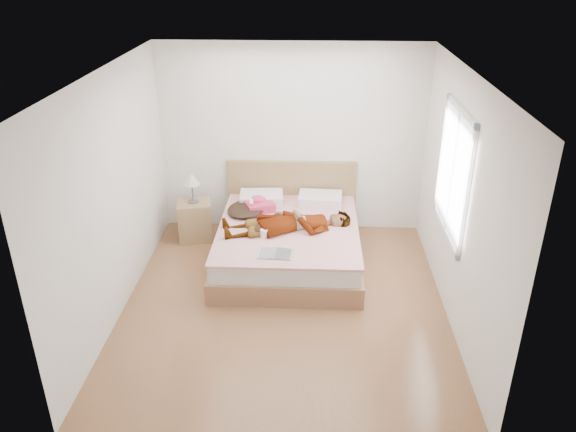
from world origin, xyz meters
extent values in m
plane|color=#4F2A18|center=(0.00, 0.00, 0.00)|extent=(4.00, 4.00, 0.00)
imported|color=white|center=(0.00, 0.90, 0.62)|extent=(1.73, 0.98, 0.22)
ellipsoid|color=black|center=(-0.57, 1.35, 0.55)|extent=(0.64, 0.71, 0.09)
cube|color=silver|center=(-0.50, 1.30, 0.69)|extent=(0.06, 0.10, 0.05)
plane|color=white|center=(0.00, 0.00, 2.60)|extent=(4.00, 4.00, 0.00)
plane|color=white|center=(0.00, 2.00, 1.30)|extent=(3.60, 0.00, 3.60)
plane|color=white|center=(0.00, -2.00, 1.30)|extent=(3.60, 0.00, 3.60)
plane|color=silver|center=(-1.80, 0.00, 1.30)|extent=(0.00, 4.00, 4.00)
plane|color=silver|center=(1.80, 0.00, 1.30)|extent=(0.00, 4.00, 4.00)
cube|color=white|center=(1.78, 0.30, 1.50)|extent=(0.02, 1.10, 1.30)
cube|color=silver|center=(1.78, -0.28, 1.50)|extent=(0.04, 0.06, 1.42)
cube|color=silver|center=(1.78, 0.88, 1.50)|extent=(0.04, 0.06, 1.42)
cube|color=silver|center=(1.78, 0.30, 0.82)|extent=(0.04, 1.22, 0.06)
cube|color=silver|center=(1.78, 0.30, 2.18)|extent=(0.04, 1.22, 0.06)
cube|color=silver|center=(1.77, 0.30, 1.50)|extent=(0.03, 0.04, 1.30)
cube|color=brown|center=(0.00, 0.95, 0.13)|extent=(1.78, 2.08, 0.26)
cube|color=silver|center=(0.00, 0.95, 0.37)|extent=(1.70, 2.00, 0.22)
cube|color=silver|center=(0.00, 0.95, 0.49)|extent=(1.74, 2.04, 0.03)
cube|color=olive|center=(0.00, 1.96, 0.50)|extent=(1.80, 0.07, 1.00)
cube|color=white|center=(-0.40, 1.67, 0.57)|extent=(0.61, 0.44, 0.13)
cube|color=white|center=(0.40, 1.67, 0.57)|extent=(0.60, 0.43, 0.13)
cube|color=#FF4570|center=(-0.40, 1.41, 0.57)|extent=(0.44, 0.40, 0.12)
ellipsoid|color=#E83F7C|center=(-0.42, 1.45, 0.64)|extent=(0.22, 0.16, 0.11)
cube|color=silver|center=(-0.12, 0.23, 0.52)|extent=(0.41, 0.29, 0.01)
cube|color=white|center=(-0.22, 0.24, 0.52)|extent=(0.21, 0.27, 0.02)
cube|color=black|center=(-0.02, 0.23, 0.52)|extent=(0.21, 0.27, 0.02)
cylinder|color=white|center=(-0.28, 0.64, 0.56)|extent=(0.09, 0.09, 0.10)
torus|color=white|center=(-0.23, 0.64, 0.56)|extent=(0.07, 0.01, 0.07)
cylinder|color=black|center=(-0.28, 0.64, 0.60)|extent=(0.08, 0.08, 0.00)
ellipsoid|color=black|center=(-0.36, 0.72, 0.57)|extent=(0.18, 0.19, 0.12)
ellipsoid|color=beige|center=(-0.37, 0.71, 0.58)|extent=(0.10, 0.10, 0.06)
sphere|color=#301E0D|center=(-0.34, 0.81, 0.58)|extent=(0.09, 0.09, 0.09)
sphere|color=#FFA6C7|center=(-0.37, 0.85, 0.60)|extent=(0.03, 0.03, 0.03)
sphere|color=pink|center=(-0.30, 0.83, 0.60)|extent=(0.03, 0.03, 0.03)
ellipsoid|color=#32180E|center=(-0.42, 0.70, 0.54)|extent=(0.05, 0.06, 0.03)
ellipsoid|color=#321A0E|center=(-0.32, 0.67, 0.54)|extent=(0.05, 0.06, 0.03)
cube|color=olive|center=(-1.31, 1.54, 0.27)|extent=(0.52, 0.48, 0.55)
cylinder|color=#535353|center=(-1.31, 1.54, 0.56)|extent=(0.16, 0.16, 0.02)
cylinder|color=#535353|center=(-1.31, 1.54, 0.70)|extent=(0.03, 0.03, 0.28)
cone|color=beige|center=(-1.31, 1.54, 0.89)|extent=(0.26, 0.26, 0.16)
camera|label=1|loc=(0.29, -5.31, 3.66)|focal=35.00mm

